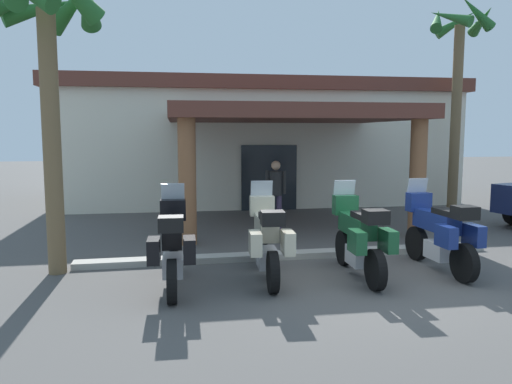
{
  "coord_description": "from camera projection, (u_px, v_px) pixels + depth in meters",
  "views": [
    {
      "loc": [
        -3.48,
        -7.65,
        2.47
      ],
      "look_at": [
        -1.41,
        2.98,
        1.2
      ],
      "focal_mm": 35.1,
      "sensor_mm": 36.0,
      "label": 1
    }
  ],
  "objects": [
    {
      "name": "motorcycle_blue",
      "position": [
        440.0,
        233.0,
        8.98
      ],
      "size": [
        0.7,
        2.21,
        1.61
      ],
      "rotation": [
        0.0,
        0.0,
        1.58
      ],
      "color": "black",
      "rests_on": "ground_plane"
    },
    {
      "name": "motorcycle_green",
      "position": [
        359.0,
        237.0,
        8.58
      ],
      "size": [
        0.72,
        2.21,
        1.61
      ],
      "rotation": [
        0.0,
        0.0,
        1.53
      ],
      "color": "black",
      "rests_on": "ground_plane"
    },
    {
      "name": "curb_strip",
      "position": [
        292.0,
        255.0,
        9.98
      ],
      "size": [
        8.34,
        0.36,
        0.12
      ],
      "primitive_type": "cube",
      "color": "#ADA89E",
      "rests_on": "ground_plane"
    },
    {
      "name": "palm_tree_roadside",
      "position": [
        46.0,
        36.0,
        8.42
      ],
      "size": [
        2.13,
        2.14,
        5.36
      ],
      "color": "brown",
      "rests_on": "ground_plane"
    },
    {
      "name": "motorcycle_cream",
      "position": [
        267.0,
        239.0,
        8.45
      ],
      "size": [
        0.74,
        2.21,
        1.61
      ],
      "rotation": [
        0.0,
        0.0,
        1.48
      ],
      "color": "black",
      "rests_on": "ground_plane"
    },
    {
      "name": "palm_tree_near_portico",
      "position": [
        458.0,
        59.0,
        15.77
      ],
      "size": [
        2.08,
        2.1,
        6.63
      ],
      "color": "brown",
      "rests_on": "ground_plane"
    },
    {
      "name": "pedestrian",
      "position": [
        276.0,
        190.0,
        12.88
      ],
      "size": [
        0.51,
        0.32,
        1.77
      ],
      "rotation": [
        0.0,
        0.0,
        1.29
      ],
      "color": "#3F334C",
      "rests_on": "ground_plane"
    },
    {
      "name": "ground_plane",
      "position": [
        372.0,
        281.0,
        8.4
      ],
      "size": [
        80.0,
        80.0,
        0.0
      ],
      "primitive_type": "plane",
      "color": "#514F4C"
    },
    {
      "name": "motorcycle_black",
      "position": [
        173.0,
        245.0,
        7.96
      ],
      "size": [
        0.72,
        2.21,
        1.61
      ],
      "rotation": [
        0.0,
        0.0,
        1.52
      ],
      "color": "black",
      "rests_on": "ground_plane"
    },
    {
      "name": "motel_building",
      "position": [
        254.0,
        141.0,
        18.97
      ],
      "size": [
        14.25,
        12.02,
        4.31
      ],
      "rotation": [
        0.0,
        0.0,
        -0.03
      ],
      "color": "silver",
      "rests_on": "ground_plane"
    }
  ]
}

